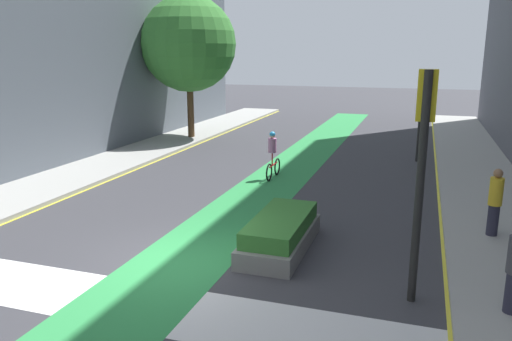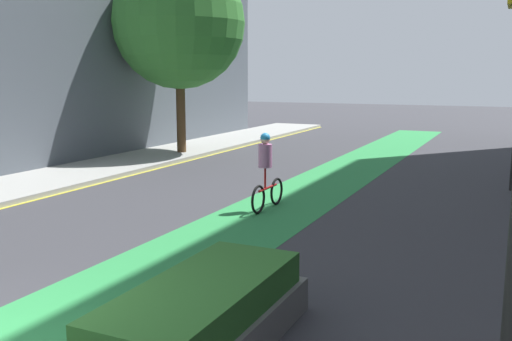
# 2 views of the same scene
# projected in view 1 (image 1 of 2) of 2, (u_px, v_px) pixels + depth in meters

# --- Properties ---
(ground_plane) EXTENTS (120.00, 120.00, 0.00)m
(ground_plane) POSITION_uv_depth(u_px,v_px,m) (177.00, 263.00, 11.74)
(ground_plane) COLOR #38383D
(bike_lane_paint) EXTENTS (2.40, 60.00, 0.01)m
(bike_lane_paint) POSITION_uv_depth(u_px,v_px,m) (179.00, 263.00, 11.71)
(bike_lane_paint) COLOR #2D8C47
(bike_lane_paint) RESTS_ON ground_plane
(crosswalk_band) EXTENTS (12.00, 1.80, 0.01)m
(crosswalk_band) POSITION_uv_depth(u_px,v_px,m) (130.00, 303.00, 9.89)
(crosswalk_band) COLOR silver
(crosswalk_band) RESTS_ON ground_plane
(curb_stripe_right) EXTENTS (0.16, 60.00, 0.01)m
(curb_stripe_right) POSITION_uv_depth(u_px,v_px,m) (450.00, 302.00, 9.90)
(curb_stripe_right) COLOR yellow
(curb_stripe_right) RESTS_ON ground_plane
(traffic_signal_near_right) EXTENTS (0.35, 0.52, 4.52)m
(traffic_signal_near_right) POSITION_uv_depth(u_px,v_px,m) (423.00, 143.00, 9.36)
(traffic_signal_near_right) COLOR black
(traffic_signal_near_right) RESTS_ON ground_plane
(traffic_signal_far_right) EXTENTS (0.35, 0.52, 4.00)m
(traffic_signal_far_right) POSITION_uv_depth(u_px,v_px,m) (422.00, 98.00, 22.00)
(traffic_signal_far_right) COLOR black
(traffic_signal_far_right) RESTS_ON ground_plane
(cyclist_in_lane) EXTENTS (0.32, 1.73, 1.86)m
(cyclist_in_lane) POSITION_uv_depth(u_px,v_px,m) (273.00, 154.00, 19.31)
(cyclist_in_lane) COLOR black
(cyclist_in_lane) RESTS_ON ground_plane
(pedestrian_sidewalk_right_b) EXTENTS (0.34, 0.34, 1.78)m
(pedestrian_sidewalk_right_b) POSITION_uv_depth(u_px,v_px,m) (495.00, 201.00, 12.91)
(pedestrian_sidewalk_right_b) COLOR #262638
(pedestrian_sidewalk_right_b) RESTS_ON sidewalk_right
(street_tree_near) EXTENTS (5.13, 5.13, 7.62)m
(street_tree_near) POSITION_uv_depth(u_px,v_px,m) (189.00, 44.00, 26.95)
(street_tree_near) COLOR brown
(street_tree_near) RESTS_ON sidewalk_left
(median_planter) EXTENTS (1.35, 3.36, 0.85)m
(median_planter) POSITION_uv_depth(u_px,v_px,m) (281.00, 233.00, 12.52)
(median_planter) COLOR slate
(median_planter) RESTS_ON ground_plane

